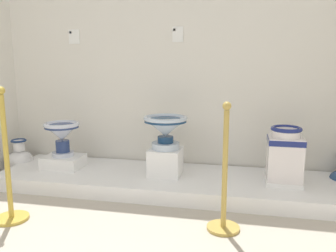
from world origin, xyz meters
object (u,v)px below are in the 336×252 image
(antique_toilet_slender_white, at_px, (62,133))
(plinth_block_rightmost, at_px, (283,181))
(antique_toilet_rightmost, at_px, (285,152))
(stanchion_post_near_right, at_px, (224,192))
(decorative_vase_companion, at_px, (20,159))
(info_placard_second, at_px, (178,34))
(antique_toilet_central_ornate, at_px, (165,127))
(plinth_block_slender_white, at_px, (64,162))
(info_placard_first, at_px, (74,37))
(stanchion_post_near_left, at_px, (9,183))
(plinth_block_central_ornate, at_px, (165,162))

(antique_toilet_slender_white, height_order, plinth_block_rightmost, antique_toilet_slender_white)
(antique_toilet_slender_white, xyz_separation_m, antique_toilet_rightmost, (2.22, -0.04, -0.08))
(stanchion_post_near_right, bearing_deg, decorative_vase_companion, 158.71)
(info_placard_second, xyz_separation_m, decorative_vase_companion, (-1.76, -0.30, -1.37))
(antique_toilet_central_ornate, distance_m, info_placard_second, 1.01)
(antique_toilet_slender_white, bearing_deg, plinth_block_rightmost, -0.91)
(plinth_block_slender_white, distance_m, stanchion_post_near_right, 1.89)
(plinth_block_rightmost, height_order, decorative_vase_companion, decorative_vase_companion)
(plinth_block_slender_white, height_order, info_placard_second, info_placard_second)
(plinth_block_slender_white, distance_m, info_placard_first, 1.39)
(antique_toilet_rightmost, relative_size, stanchion_post_near_right, 0.51)
(decorative_vase_companion, bearing_deg, plinth_block_slender_white, -12.92)
(stanchion_post_near_left, bearing_deg, stanchion_post_near_right, 6.50)
(antique_toilet_central_ornate, relative_size, stanchion_post_near_left, 0.40)
(plinth_block_slender_white, distance_m, antique_toilet_rightmost, 2.23)
(info_placard_first, xyz_separation_m, stanchion_post_near_left, (0.10, -1.40, -1.21))
(antique_toilet_slender_white, height_order, info_placard_first, info_placard_first)
(plinth_block_rightmost, relative_size, stanchion_post_near_right, 0.33)
(plinth_block_rightmost, relative_size, antique_toilet_rightmost, 0.65)
(plinth_block_central_ornate, xyz_separation_m, stanchion_post_near_left, (-1.05, -0.95, 0.04))
(plinth_block_slender_white, relative_size, stanchion_post_near_left, 0.37)
(info_placard_second, distance_m, stanchion_post_near_left, 2.14)
(plinth_block_slender_white, height_order, info_placard_first, info_placard_first)
(stanchion_post_near_right, bearing_deg, info_placard_first, 145.36)
(plinth_block_central_ornate, relative_size, stanchion_post_near_left, 0.30)
(antique_toilet_slender_white, relative_size, plinth_block_central_ornate, 1.17)
(antique_toilet_rightmost, bearing_deg, info_placard_first, 168.03)
(info_placard_first, distance_m, info_placard_second, 1.17)
(antique_toilet_central_ornate, bearing_deg, info_placard_first, 158.46)
(antique_toilet_slender_white, distance_m, plinth_block_rightmost, 2.25)
(stanchion_post_near_right, bearing_deg, antique_toilet_slender_white, 155.89)
(antique_toilet_slender_white, bearing_deg, plinth_block_slender_white, -90.00)
(plinth_block_rightmost, distance_m, stanchion_post_near_left, 2.35)
(antique_toilet_slender_white, relative_size, decorative_vase_companion, 0.97)
(antique_toilet_rightmost, bearing_deg, plinth_block_central_ornate, 178.61)
(plinth_block_slender_white, relative_size, plinth_block_central_ornate, 1.26)
(antique_toilet_rightmost, xyz_separation_m, info_placard_first, (-2.25, 0.48, 1.08))
(antique_toilet_slender_white, height_order, stanchion_post_near_right, stanchion_post_near_right)
(plinth_block_slender_white, distance_m, info_placard_second, 1.80)
(plinth_block_slender_white, xyz_separation_m, plinth_block_rightmost, (2.22, -0.04, -0.04))
(antique_toilet_rightmost, height_order, info_placard_first, info_placard_first)
(info_placard_first, bearing_deg, info_placard_second, -0.00)
(antique_toilet_central_ornate, distance_m, stanchion_post_near_right, 1.03)
(plinth_block_central_ornate, distance_m, decorative_vase_companion, 1.74)
(plinth_block_slender_white, distance_m, plinth_block_rightmost, 2.22)
(info_placard_first, distance_m, stanchion_post_near_left, 1.85)
(antique_toilet_central_ornate, bearing_deg, stanchion_post_near_right, -51.21)
(plinth_block_slender_white, relative_size, antique_toilet_central_ornate, 0.93)
(plinth_block_slender_white, height_order, plinth_block_rightmost, plinth_block_slender_white)
(stanchion_post_near_left, bearing_deg, antique_toilet_rightmost, 23.15)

